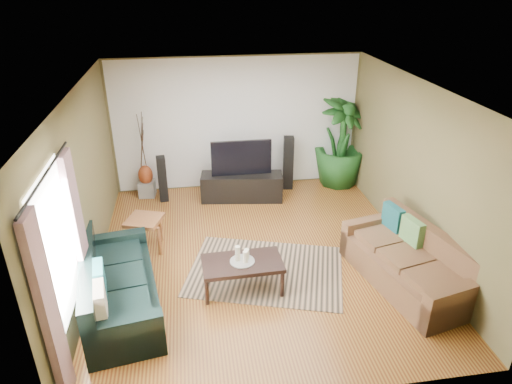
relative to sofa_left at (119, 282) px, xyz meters
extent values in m
plane|color=olive|center=(2.02, 0.95, -0.42)|extent=(5.50, 5.50, 0.00)
plane|color=white|center=(2.02, 0.95, 2.28)|extent=(5.50, 5.50, 0.00)
plane|color=brown|center=(2.02, 3.70, 0.93)|extent=(5.00, 0.00, 5.00)
plane|color=brown|center=(2.02, -1.80, 0.93)|extent=(5.00, 0.00, 5.00)
plane|color=brown|center=(-0.48, 0.95, 0.92)|extent=(0.00, 5.50, 5.50)
plane|color=brown|center=(4.52, 0.95, 0.92)|extent=(0.00, 5.50, 5.50)
plane|color=white|center=(2.02, 3.69, 0.93)|extent=(4.90, 0.00, 4.90)
plane|color=white|center=(-0.46, -0.65, 0.97)|extent=(0.00, 1.80, 1.80)
cube|color=gray|center=(-0.41, -1.40, 0.72)|extent=(0.08, 0.35, 2.20)
cube|color=gray|center=(-0.41, 0.10, 0.72)|extent=(0.08, 0.35, 2.20)
cylinder|color=black|center=(-0.41, -0.65, 1.87)|extent=(0.03, 1.90, 0.03)
cube|color=black|center=(0.00, 0.00, 0.00)|extent=(1.24, 2.24, 0.85)
cube|color=brown|center=(4.02, -0.08, 0.00)|extent=(1.37, 2.22, 0.85)
cube|color=#9F7E5D|center=(2.07, 0.52, -0.42)|extent=(2.68, 2.24, 0.01)
cube|color=black|center=(1.67, 0.16, -0.19)|extent=(1.15, 0.65, 0.46)
cylinder|color=gray|center=(1.67, 0.16, 0.04)|extent=(0.35, 0.35, 0.02)
cylinder|color=beige|center=(1.61, 0.19, 0.17)|extent=(0.07, 0.07, 0.23)
cylinder|color=white|center=(1.71, 0.12, 0.14)|extent=(0.07, 0.07, 0.17)
cylinder|color=#F0ECCB|center=(1.74, 0.22, 0.12)|extent=(0.07, 0.07, 0.14)
cube|color=black|center=(2.02, 3.01, -0.16)|extent=(1.65, 0.69, 0.53)
cube|color=black|center=(2.02, 3.03, 0.45)|extent=(1.17, 0.06, 0.69)
cube|color=black|center=(0.47, 3.19, 0.04)|extent=(0.19, 0.20, 0.93)
cube|color=black|center=(3.04, 3.39, 0.13)|extent=(0.23, 0.25, 1.12)
imported|color=#184919|center=(4.15, 3.45, 0.52)|extent=(1.44, 1.44, 1.89)
cylinder|color=black|center=(4.15, 3.45, -0.29)|extent=(0.35, 0.35, 0.27)
cube|color=gray|center=(0.13, 3.45, -0.27)|extent=(0.34, 0.34, 0.31)
ellipsoid|color=#933B1A|center=(0.13, 3.45, 0.03)|extent=(0.29, 0.29, 0.40)
cube|color=#9A5832|center=(0.24, 1.46, -0.15)|extent=(0.67, 0.67, 0.56)
camera|label=1|loc=(1.05, -5.13, 3.73)|focal=32.00mm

